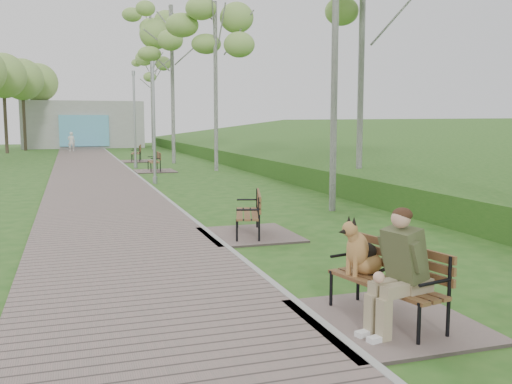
# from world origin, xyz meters

# --- Properties ---
(walkway) EXTENTS (3.50, 67.00, 0.04)m
(walkway) POSITION_xyz_m (-1.75, 21.50, 0.02)
(walkway) COLOR #74645D
(walkway) RESTS_ON ground
(kerb) EXTENTS (0.10, 67.00, 0.05)m
(kerb) POSITION_xyz_m (0.00, 21.50, 0.03)
(kerb) COLOR #999993
(kerb) RESTS_ON ground
(embankment) EXTENTS (14.00, 70.00, 1.60)m
(embankment) POSITION_xyz_m (12.00, 20.00, 0.00)
(embankment) COLOR #4A742B
(embankment) RESTS_ON ground
(building_north) EXTENTS (10.00, 5.20, 4.00)m
(building_north) POSITION_xyz_m (-1.50, 50.97, 1.99)
(building_north) COLOR #9E9E99
(building_north) RESTS_ON ground
(bench_main) EXTENTS (1.85, 2.06, 1.62)m
(bench_main) POSITION_xyz_m (0.66, 3.93, 0.45)
(bench_main) COLOR #74645D
(bench_main) RESTS_ON ground
(bench_second) EXTENTS (1.81, 2.01, 1.11)m
(bench_second) POSITION_xyz_m (0.70, 9.25, 0.21)
(bench_second) COLOR #74645D
(bench_second) RESTS_ON ground
(bench_third) EXTENTS (1.80, 2.00, 1.10)m
(bench_third) POSITION_xyz_m (0.98, 24.70, 0.20)
(bench_third) COLOR #74645D
(bench_third) RESTS_ON ground
(bench_far) EXTENTS (1.93, 2.15, 1.19)m
(bench_far) POSITION_xyz_m (0.91, 31.55, 0.22)
(bench_far) COLOR #74645D
(bench_far) RESTS_ON ground
(lamp_post_second) EXTENTS (0.17, 0.17, 4.45)m
(lamp_post_second) POSITION_xyz_m (0.29, 19.55, 2.08)
(lamp_post_second) COLOR #9D9FA4
(lamp_post_second) RESTS_ON ground
(lamp_post_third) EXTENTS (0.18, 0.18, 4.72)m
(lamp_post_third) POSITION_xyz_m (0.38, 26.88, 2.21)
(lamp_post_third) COLOR #9D9FA4
(lamp_post_third) RESTS_ON ground
(pedestrian_near) EXTENTS (0.56, 0.37, 1.50)m
(pedestrian_near) POSITION_xyz_m (-2.57, 43.71, 0.75)
(pedestrian_near) COLOR silver
(pedestrian_near) RESTS_ON ground
(birch_mid_c) EXTENTS (2.72, 2.72, 7.98)m
(birch_mid_c) POSITION_xyz_m (3.80, 24.24, 6.27)
(birch_mid_c) COLOR silver
(birch_mid_c) RESTS_ON ground
(birch_far_b) EXTENTS (2.71, 2.71, 8.79)m
(birch_far_b) POSITION_xyz_m (2.73, 29.57, 6.90)
(birch_far_b) COLOR silver
(birch_far_b) RESTS_ON ground
(birch_distant_a) EXTENTS (2.92, 2.92, 11.61)m
(birch_distant_a) POSITION_xyz_m (3.61, 44.13, 9.11)
(birch_distant_a) COLOR silver
(birch_distant_a) RESTS_ON ground
(birch_distant_b) EXTENTS (2.39, 2.39, 9.29)m
(birch_distant_b) POSITION_xyz_m (4.33, 49.56, 7.30)
(birch_distant_b) COLOR silver
(birch_distant_b) RESTS_ON ground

